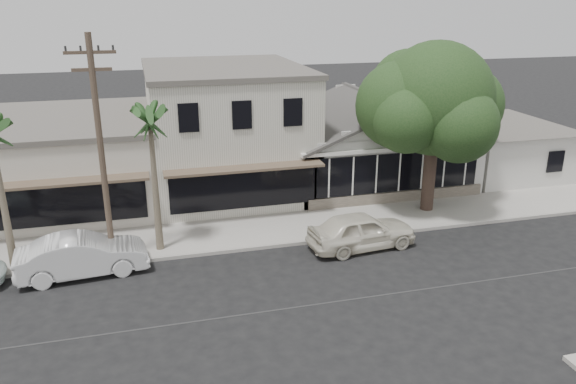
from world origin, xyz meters
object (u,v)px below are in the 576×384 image
object	(u,v)px
car_0	(362,231)
car_1	(82,255)
utility_pole	(101,148)
shade_tree	(432,101)

from	to	relation	value
car_0	car_1	bearing A→B (deg)	81.61
utility_pole	car_0	distance (m)	11.02
utility_pole	shade_tree	world-z (taller)	utility_pole
utility_pole	car_0	xyz separation A→B (m)	(10.20, -1.21, -4.00)
shade_tree	car_0	bearing A→B (deg)	-144.29
car_0	shade_tree	distance (m)	7.45
car_0	shade_tree	bearing A→B (deg)	-60.14
car_0	car_1	world-z (taller)	car_1
utility_pole	car_1	size ratio (longest dim) A/B	1.86
car_0	shade_tree	world-z (taller)	shade_tree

